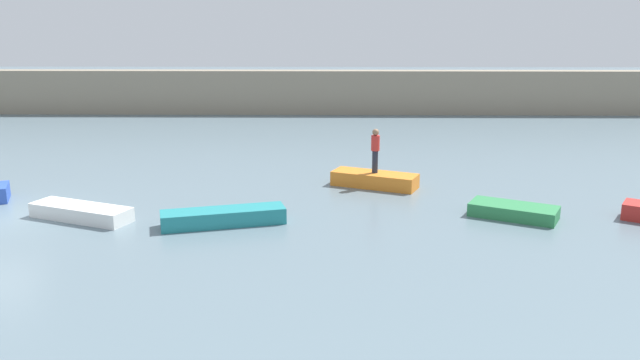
{
  "coord_description": "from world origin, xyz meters",
  "views": [
    {
      "loc": [
        10.73,
        -20.13,
        6.41
      ],
      "look_at": [
        10.43,
        3.3,
        0.44
      ],
      "focal_mm": 37.12,
      "sensor_mm": 36.0,
      "label": 1
    }
  ],
  "objects_px": {
    "rowboat_green": "(514,211)",
    "person_red_shirt": "(375,148)",
    "rowboat_teal": "(223,217)",
    "rowboat_white": "(81,212)",
    "rowboat_orange": "(375,180)"
  },
  "relations": [
    {
      "from": "rowboat_green",
      "to": "person_red_shirt",
      "type": "height_order",
      "value": "person_red_shirt"
    },
    {
      "from": "rowboat_teal",
      "to": "rowboat_green",
      "type": "relative_size",
      "value": 1.41
    },
    {
      "from": "rowboat_white",
      "to": "person_red_shirt",
      "type": "xyz_separation_m",
      "value": [
        9.62,
        4.18,
        1.25
      ]
    },
    {
      "from": "rowboat_green",
      "to": "person_red_shirt",
      "type": "relative_size",
      "value": 1.62
    },
    {
      "from": "rowboat_white",
      "to": "person_red_shirt",
      "type": "height_order",
      "value": "person_red_shirt"
    },
    {
      "from": "rowboat_teal",
      "to": "rowboat_green",
      "type": "height_order",
      "value": "rowboat_teal"
    },
    {
      "from": "rowboat_teal",
      "to": "person_red_shirt",
      "type": "xyz_separation_m",
      "value": [
        5.0,
        4.68,
        1.23
      ]
    },
    {
      "from": "rowboat_green",
      "to": "rowboat_teal",
      "type": "bearing_deg",
      "value": -147.42
    },
    {
      "from": "rowboat_teal",
      "to": "rowboat_orange",
      "type": "distance_m",
      "value": 6.85
    },
    {
      "from": "person_red_shirt",
      "to": "rowboat_green",
      "type": "bearing_deg",
      "value": -42.21
    },
    {
      "from": "rowboat_orange",
      "to": "rowboat_green",
      "type": "distance_m",
      "value": 5.67
    },
    {
      "from": "rowboat_white",
      "to": "rowboat_green",
      "type": "height_order",
      "value": "rowboat_white"
    },
    {
      "from": "rowboat_white",
      "to": "rowboat_orange",
      "type": "height_order",
      "value": "rowboat_orange"
    },
    {
      "from": "rowboat_white",
      "to": "rowboat_green",
      "type": "xyz_separation_m",
      "value": [
        13.82,
        0.37,
        -0.02
      ]
    },
    {
      "from": "rowboat_orange",
      "to": "rowboat_white",
      "type": "bearing_deg",
      "value": -133.41
    }
  ]
}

